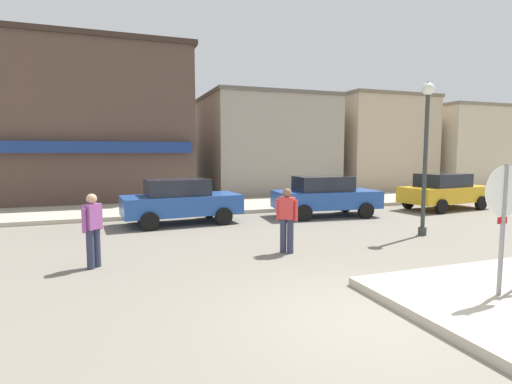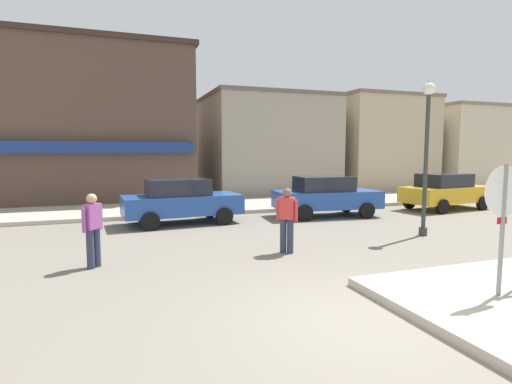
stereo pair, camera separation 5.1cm
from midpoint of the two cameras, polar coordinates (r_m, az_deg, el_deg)
name	(u,v)px [view 2 (the right image)]	position (r m, az deg, el deg)	size (l,w,h in m)	color
ground_plane	(368,321)	(6.42, 15.91, -17.34)	(160.00, 160.00, 0.00)	gray
kerb_far	(199,207)	(17.66, -8.00, -2.18)	(80.00, 4.00, 0.15)	#B7AD99
stop_sign	(503,213)	(7.56, 31.96, -2.55)	(0.82, 0.07, 2.30)	gray
lamp_post	(427,136)	(12.80, 23.34, 7.37)	(0.36, 0.36, 4.54)	#333833
parked_car_nearest	(181,201)	(14.09, -10.53, -1.21)	(4.12, 2.11, 1.56)	#234C9E
parked_car_second	(326,196)	(15.65, 10.07, -0.51)	(4.14, 2.16, 1.56)	#234C9E
parked_car_third	(445,191)	(19.14, 25.52, 0.14)	(4.17, 2.22, 1.56)	gold
pedestrian_crossing_near	(93,228)	(9.26, -22.14, -4.79)	(0.44, 0.47, 1.61)	#2D334C
pedestrian_crossing_far	(287,218)	(9.85, 4.58, -3.77)	(0.47, 0.43, 1.61)	#2D334C
building_corner_shop	(88,126)	(23.05, -22.86, 8.73)	(10.40, 8.16, 7.73)	brown
building_storefront_left_near	(262,145)	(25.34, 0.92, 6.73)	(7.41, 7.94, 5.84)	#9E9384
building_storefront_left_mid	(366,144)	(28.47, 15.53, 6.63)	(6.24, 7.48, 6.06)	tan
building_storefront_right_near	(449,148)	(32.51, 25.85, 5.72)	(6.27, 7.91, 5.59)	beige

